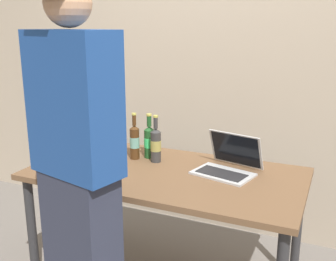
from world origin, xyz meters
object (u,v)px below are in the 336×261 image
(beer_bottle_brown, at_px, (135,141))
(person_figure, at_px, (78,174))
(beer_bottle_dark, at_px, (156,144))
(beer_bottle_green, at_px, (149,141))
(laptop, at_px, (228,163))

(beer_bottle_brown, height_order, person_figure, person_figure)
(beer_bottle_brown, bearing_deg, beer_bottle_dark, 1.19)
(beer_bottle_brown, bearing_deg, beer_bottle_green, 39.27)
(beer_bottle_brown, distance_m, beer_bottle_green, 0.10)
(beer_bottle_brown, height_order, beer_bottle_green, beer_bottle_brown)
(beer_bottle_green, bearing_deg, person_figure, -87.85)
(beer_bottle_dark, bearing_deg, beer_bottle_green, 141.82)
(laptop, relative_size, beer_bottle_brown, 1.31)
(laptop, height_order, beer_bottle_green, beer_bottle_green)
(beer_bottle_green, height_order, person_figure, person_figure)
(laptop, height_order, beer_bottle_brown, beer_bottle_brown)
(laptop, distance_m, beer_bottle_brown, 0.62)
(beer_bottle_dark, height_order, person_figure, person_figure)
(laptop, bearing_deg, person_figure, -124.47)
(beer_bottle_brown, relative_size, person_figure, 0.17)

